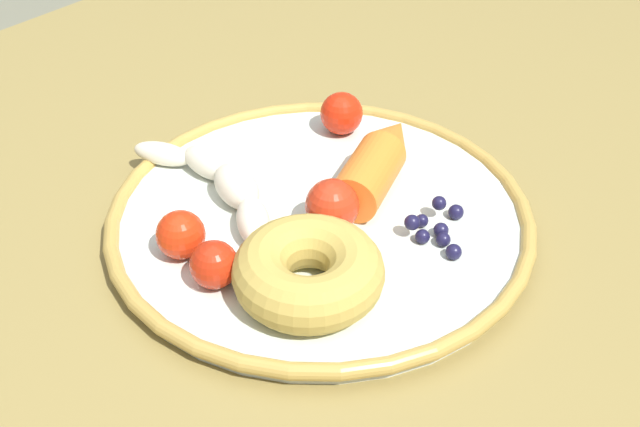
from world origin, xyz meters
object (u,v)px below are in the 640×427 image
at_px(plate, 320,216).
at_px(tomato_near, 332,206).
at_px(dining_table, 265,289).
at_px(donut, 308,272).
at_px(banana, 224,193).
at_px(tomato_extra, 214,265).
at_px(tomato_mid, 178,233).
at_px(tomato_far, 342,113).
at_px(carrot_orange, 378,160).
at_px(blueberry_pile, 437,227).

relative_size(plate, tomato_near, 8.09).
relative_size(dining_table, donut, 12.19).
height_order(banana, tomato_extra, tomato_extra).
relative_size(banana, tomato_mid, 5.65).
bearing_deg(plate, dining_table, 114.10).
height_order(donut, tomato_far, same).
distance_m(plate, donut, 0.09).
xyz_separation_m(donut, tomato_mid, (-0.03, 0.10, -0.00)).
bearing_deg(banana, tomato_mid, -165.44).
bearing_deg(tomato_far, tomato_mid, -175.64).
xyz_separation_m(dining_table, tomato_far, (0.12, 0.02, 0.11)).
bearing_deg(banana, carrot_orange, -33.20).
bearing_deg(plate, blueberry_pile, -66.15).
xyz_separation_m(dining_table, donut, (-0.05, -0.10, 0.11)).
bearing_deg(blueberry_pile, tomato_near, 123.51).
height_order(tomato_mid, tomato_far, tomato_far).
relative_size(banana, tomato_far, 5.37).
relative_size(carrot_orange, tomato_near, 3.14).
bearing_deg(blueberry_pile, tomato_extra, 148.69).
bearing_deg(tomato_mid, tomato_near, -34.56).
xyz_separation_m(tomato_near, tomato_far, (0.11, 0.08, -0.00)).
relative_size(banana, carrot_orange, 1.58).
bearing_deg(blueberry_pile, banana, 118.09).
distance_m(banana, tomato_mid, 0.06).
bearing_deg(plate, tomato_extra, 177.81).
distance_m(carrot_orange, tomato_near, 0.07).
xyz_separation_m(tomato_near, tomato_mid, (-0.09, 0.07, -0.00)).
bearing_deg(tomato_extra, tomato_mid, 82.16).
bearing_deg(tomato_extra, donut, -58.00).
bearing_deg(tomato_near, tomato_mid, 145.44).
bearing_deg(tomato_far, dining_table, -171.68).
bearing_deg(tomato_near, plate, 69.21).
distance_m(donut, tomato_extra, 0.07).
distance_m(blueberry_pile, tomato_near, 0.08).
distance_m(donut, tomato_mid, 0.10).
distance_m(banana, carrot_orange, 0.13).
xyz_separation_m(dining_table, banana, (-0.02, 0.02, 0.11)).
bearing_deg(tomato_mid, banana, 14.56).
bearing_deg(donut, tomato_mid, 106.23).
bearing_deg(donut, tomato_near, 27.32).
xyz_separation_m(blueberry_pile, tomato_near, (-0.04, 0.07, 0.01)).
xyz_separation_m(banana, tomato_far, (0.14, 0.00, 0.01)).
bearing_deg(tomato_near, carrot_orange, 8.90).
height_order(banana, carrot_orange, carrot_orange).
bearing_deg(plate, tomato_far, 31.47).
distance_m(banana, tomato_near, 0.09).
bearing_deg(dining_table, plate, -65.90).
distance_m(blueberry_pile, tomato_extra, 0.17).
distance_m(dining_table, carrot_orange, 0.15).
height_order(plate, tomato_extra, tomato_extra).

